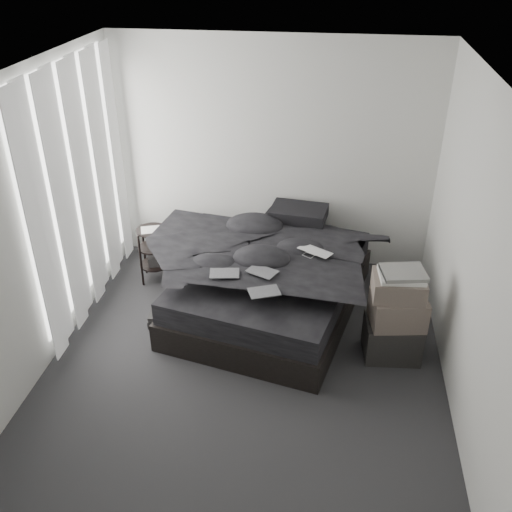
# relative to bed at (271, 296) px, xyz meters

# --- Properties ---
(floor) EXTENTS (3.60, 4.20, 0.01)m
(floor) POSITION_rel_bed_xyz_m (-0.13, -1.02, -0.15)
(floor) COLOR #2C2B2E
(floor) RESTS_ON ground
(ceiling) EXTENTS (3.60, 4.20, 0.01)m
(ceiling) POSITION_rel_bed_xyz_m (-0.13, -1.02, 2.45)
(ceiling) COLOR white
(ceiling) RESTS_ON ground
(wall_back) EXTENTS (3.60, 0.01, 2.60)m
(wall_back) POSITION_rel_bed_xyz_m (-0.13, 1.08, 1.15)
(wall_back) COLOR silver
(wall_back) RESTS_ON ground
(wall_front) EXTENTS (3.60, 0.01, 2.60)m
(wall_front) POSITION_rel_bed_xyz_m (-0.13, -3.12, 1.15)
(wall_front) COLOR silver
(wall_front) RESTS_ON ground
(wall_left) EXTENTS (0.01, 4.20, 2.60)m
(wall_left) POSITION_rel_bed_xyz_m (-1.93, -1.02, 1.15)
(wall_left) COLOR silver
(wall_left) RESTS_ON ground
(wall_right) EXTENTS (0.01, 4.20, 2.60)m
(wall_right) POSITION_rel_bed_xyz_m (1.67, -1.02, 1.15)
(wall_right) COLOR silver
(wall_right) RESTS_ON ground
(window_left) EXTENTS (0.02, 2.00, 2.30)m
(window_left) POSITION_rel_bed_xyz_m (-1.91, -0.12, 1.20)
(window_left) COLOR white
(window_left) RESTS_ON wall_left
(curtain_left) EXTENTS (0.06, 2.12, 2.48)m
(curtain_left) POSITION_rel_bed_xyz_m (-1.86, -0.12, 1.13)
(curtain_left) COLOR white
(curtain_left) RESTS_ON wall_left
(bed) EXTENTS (2.09, 2.49, 0.30)m
(bed) POSITION_rel_bed_xyz_m (0.00, 0.00, 0.00)
(bed) COLOR black
(bed) RESTS_ON floor
(mattress) EXTENTS (2.01, 2.41, 0.23)m
(mattress) POSITION_rel_bed_xyz_m (0.00, 0.00, 0.26)
(mattress) COLOR black
(mattress) RESTS_ON bed
(duvet) EXTENTS (1.98, 2.17, 0.25)m
(duvet) POSITION_rel_bed_xyz_m (-0.01, -0.05, 0.51)
(duvet) COLOR black
(duvet) RESTS_ON mattress
(pillow_lower) EXTENTS (0.74, 0.58, 0.15)m
(pillow_lower) POSITION_rel_bed_xyz_m (0.14, 0.84, 0.45)
(pillow_lower) COLOR black
(pillow_lower) RESTS_ON mattress
(pillow_upper) EXTENTS (0.66, 0.49, 0.14)m
(pillow_upper) POSITION_rel_bed_xyz_m (0.20, 0.80, 0.60)
(pillow_upper) COLOR black
(pillow_upper) RESTS_ON pillow_lower
(laptop) EXTENTS (0.41, 0.37, 0.03)m
(laptop) POSITION_rel_bed_xyz_m (0.40, -0.04, 0.65)
(laptop) COLOR silver
(laptop) RESTS_ON duvet
(comic_a) EXTENTS (0.30, 0.22, 0.01)m
(comic_a) POSITION_rel_bed_xyz_m (-0.39, -0.51, 0.64)
(comic_a) COLOR black
(comic_a) RESTS_ON duvet
(comic_b) EXTENTS (0.32, 0.28, 0.01)m
(comic_b) POSITION_rel_bed_xyz_m (-0.04, -0.42, 0.64)
(comic_b) COLOR black
(comic_b) RESTS_ON duvet
(comic_c) EXTENTS (0.32, 0.27, 0.01)m
(comic_c) POSITION_rel_bed_xyz_m (0.02, -0.76, 0.65)
(comic_c) COLOR black
(comic_c) RESTS_ON duvet
(side_stand) EXTENTS (0.40, 0.40, 0.63)m
(side_stand) POSITION_rel_bed_xyz_m (-1.38, 0.38, 0.17)
(side_stand) COLOR black
(side_stand) RESTS_ON floor
(papers) EXTENTS (0.29, 0.25, 0.01)m
(papers) POSITION_rel_bed_xyz_m (-1.37, 0.38, 0.49)
(papers) COLOR white
(papers) RESTS_ON side_stand
(floor_books) EXTENTS (0.14, 0.19, 0.13)m
(floor_books) POSITION_rel_bed_xyz_m (-1.12, -0.47, -0.08)
(floor_books) COLOR black
(floor_books) RESTS_ON floor
(box_lower) EXTENTS (0.54, 0.44, 0.37)m
(box_lower) POSITION_rel_bed_xyz_m (1.21, -0.59, 0.04)
(box_lower) COLOR black
(box_lower) RESTS_ON floor
(box_mid) EXTENTS (0.53, 0.44, 0.29)m
(box_mid) POSITION_rel_bed_xyz_m (1.22, -0.60, 0.37)
(box_mid) COLOR #5F534B
(box_mid) RESTS_ON box_lower
(box_upper) EXTENTS (0.46, 0.38, 0.20)m
(box_upper) POSITION_rel_bed_xyz_m (1.20, -0.59, 0.61)
(box_upper) COLOR #5F534B
(box_upper) RESTS_ON box_mid
(art_book_white) EXTENTS (0.41, 0.34, 0.04)m
(art_book_white) POSITION_rel_bed_xyz_m (1.21, -0.59, 0.73)
(art_book_white) COLOR silver
(art_book_white) RESTS_ON box_upper
(art_book_snake) EXTENTS (0.43, 0.36, 0.04)m
(art_book_snake) POSITION_rel_bed_xyz_m (1.22, -0.60, 0.77)
(art_book_snake) COLOR silver
(art_book_snake) RESTS_ON art_book_white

